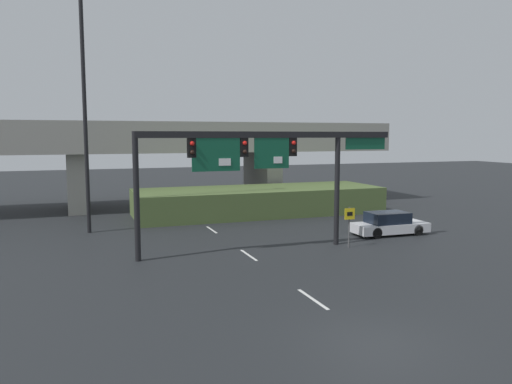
% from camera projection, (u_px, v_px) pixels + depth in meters
% --- Properties ---
extents(ground_plane, '(160.00, 160.00, 0.00)m').
position_uv_depth(ground_plane, '(376.00, 342.00, 14.42)').
color(ground_plane, black).
extents(lane_markings, '(0.14, 23.83, 0.01)m').
position_uv_depth(lane_markings, '(228.00, 241.00, 28.22)').
color(lane_markings, silver).
rests_on(lane_markings, ground).
extents(signal_gantry, '(13.84, 0.44, 6.14)m').
position_uv_depth(signal_gantry, '(259.00, 156.00, 25.25)').
color(signal_gantry, black).
rests_on(signal_gantry, ground).
extents(speed_limit_sign, '(0.60, 0.11, 2.17)m').
position_uv_depth(speed_limit_sign, '(349.00, 221.00, 26.43)').
color(speed_limit_sign, '#4C4C4C').
rests_on(speed_limit_sign, ground).
extents(highway_light_pole_near, '(0.70, 0.36, 18.04)m').
position_uv_depth(highway_light_pole_near, '(83.00, 77.00, 29.58)').
color(highway_light_pole_near, black).
rests_on(highway_light_pole_near, ground).
extents(overpass_bridge, '(37.18, 7.93, 7.01)m').
position_uv_depth(overpass_bridge, '(175.00, 148.00, 42.06)').
color(overpass_bridge, gray).
rests_on(overpass_bridge, ground).
extents(grass_embankment, '(18.62, 6.12, 1.96)m').
position_uv_depth(grass_embankment, '(259.00, 201.00, 37.96)').
color(grass_embankment, '#4C6033').
rests_on(grass_embankment, ground).
extents(parked_sedan_near_right, '(4.60, 1.91, 1.37)m').
position_uv_depth(parked_sedan_near_right, '(389.00, 224.00, 30.00)').
color(parked_sedan_near_right, silver).
rests_on(parked_sedan_near_right, ground).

